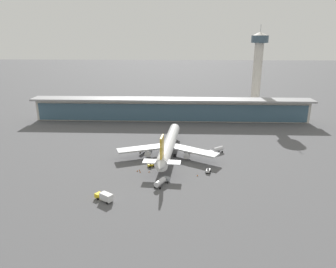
% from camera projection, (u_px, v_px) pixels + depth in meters
% --- Properties ---
extents(ground_plane, '(1200.00, 1200.00, 0.00)m').
position_uv_depth(ground_plane, '(167.00, 159.00, 145.24)').
color(ground_plane, '#515154').
extents(airliner_on_stand, '(47.78, 62.36, 16.60)m').
position_uv_depth(airliner_on_stand, '(169.00, 145.00, 148.57)').
color(airliner_on_stand, white).
rests_on(airliner_on_stand, ground).
extents(service_truck_near_nose_yellow, '(3.33, 3.00, 2.05)m').
position_uv_depth(service_truck_near_nose_yellow, '(151.00, 165.00, 136.80)').
color(service_truck_near_nose_yellow, yellow).
rests_on(service_truck_near_nose_yellow, ground).
extents(service_truck_under_wing_white, '(2.41, 3.21, 2.05)m').
position_uv_depth(service_truck_under_wing_white, '(208.00, 171.00, 131.10)').
color(service_truck_under_wing_white, silver).
rests_on(service_truck_under_wing_white, ground).
extents(service_truck_mid_apron_grey, '(5.92, 8.68, 2.95)m').
position_uv_depth(service_truck_mid_apron_grey, '(161.00, 181.00, 119.49)').
color(service_truck_mid_apron_grey, gray).
rests_on(service_truck_mid_apron_grey, ground).
extents(service_truck_by_tail_yellow, '(7.31, 6.05, 3.10)m').
position_uv_depth(service_truck_by_tail_yellow, '(105.00, 197.00, 108.35)').
color(service_truck_by_tail_yellow, yellow).
rests_on(service_truck_by_tail_yellow, ground).
extents(service_truck_on_taxiway_grey, '(5.83, 8.71, 2.95)m').
position_uv_depth(service_truck_on_taxiway_grey, '(145.00, 148.00, 154.26)').
color(service_truck_on_taxiway_grey, gray).
rests_on(service_truck_on_taxiway_grey, ground).
extents(service_truck_at_far_stand_white, '(8.12, 7.13, 2.95)m').
position_uv_depth(service_truck_at_far_stand_white, '(216.00, 150.00, 152.31)').
color(service_truck_at_far_stand_white, silver).
rests_on(service_truck_at_far_stand_white, ground).
extents(terminal_building, '(183.60, 12.80, 15.20)m').
position_uv_depth(terminal_building, '(171.00, 109.00, 208.72)').
color(terminal_building, beige).
rests_on(terminal_building, ground).
extents(control_tower, '(12.00, 12.00, 62.03)m').
position_uv_depth(control_tower, '(258.00, 65.00, 227.73)').
color(control_tower, beige).
rests_on(control_tower, ground).
extents(safety_cone_alpha, '(0.62, 0.62, 0.70)m').
position_uv_depth(safety_cone_alpha, '(140.00, 172.00, 131.24)').
color(safety_cone_alpha, orange).
rests_on(safety_cone_alpha, ground).
extents(safety_cone_bravo, '(0.62, 0.62, 0.70)m').
position_uv_depth(safety_cone_bravo, '(149.00, 172.00, 131.43)').
color(safety_cone_bravo, orange).
rests_on(safety_cone_bravo, ground).
extents(safety_cone_charlie, '(0.62, 0.62, 0.70)m').
position_uv_depth(safety_cone_charlie, '(197.00, 175.00, 128.03)').
color(safety_cone_charlie, orange).
rests_on(safety_cone_charlie, ground).
extents(safety_cone_delta, '(0.62, 0.62, 0.70)m').
position_uv_depth(safety_cone_delta, '(137.00, 171.00, 132.24)').
color(safety_cone_delta, orange).
rests_on(safety_cone_delta, ground).
extents(safety_cone_echo, '(0.62, 0.62, 0.70)m').
position_uv_depth(safety_cone_echo, '(139.00, 170.00, 132.94)').
color(safety_cone_echo, orange).
rests_on(safety_cone_echo, ground).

